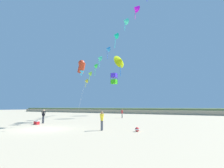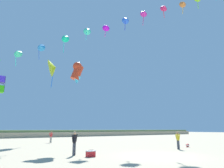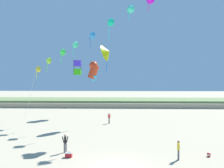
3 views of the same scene
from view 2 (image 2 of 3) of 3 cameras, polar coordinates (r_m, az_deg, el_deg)
The scene contains 11 objects.
ground_plane at distance 15.40m, azimuth 13.17°, elevation -19.38°, with size 240.00×240.00×0.00m, color tan.
dune_ridge at distance 55.07m, azimuth -24.68°, elevation -12.75°, with size 120.00×13.44×1.64m.
person_near_left at distance 30.03m, azimuth -17.04°, elevation -14.04°, with size 0.53×0.32×1.59m.
person_near_right at distance 15.41m, azimuth -10.69°, elevation -15.83°, with size 0.58×0.28×1.69m.
person_mid_center at distance 20.61m, azimuth 18.31°, elevation -14.71°, with size 0.22×0.57×1.63m.
kite_banner_string at distance 31.01m, azimuth -4.50°, elevation 15.46°, with size 36.67×21.16×25.09m.
large_kite_low_lead at distance 31.31m, azimuth -16.49°, elevation 4.45°, with size 2.26×2.96×4.41m.
large_kite_mid_trail at distance 36.85m, azimuth -29.42°, elevation -0.07°, with size 1.34×1.34×2.65m.
large_kite_high_solo at distance 21.09m, azimuth -9.95°, elevation 3.40°, with size 1.48×1.15×2.32m.
beach_cooler at distance 14.59m, azimuth -6.13°, elevation -19.17°, with size 0.58×0.41×0.46m.
beach_ball at distance 23.53m, azimuth 20.76°, elevation -16.08°, with size 0.36×0.36×0.36m.
Camera 2 is at (-11.46, -10.12, 1.85)m, focal length 32.00 mm.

